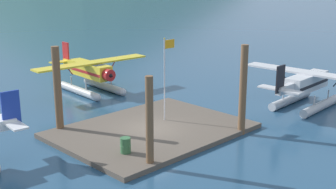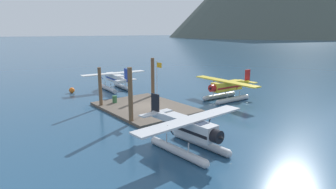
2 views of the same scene
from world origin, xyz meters
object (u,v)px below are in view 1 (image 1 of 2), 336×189
Objects in this scene: fuel_drum at (125,145)px; seaplane_yellow_bow_right at (91,74)px; flagpole at (166,69)px; seaplane_silver_stbd_aft at (307,87)px.

seaplane_yellow_bow_right is (7.04, 13.12, 0.84)m from fuel_drum.
flagpole reaches higher than seaplane_silver_stbd_aft.
fuel_drum is 14.91m from seaplane_yellow_bow_right.
seaplane_yellow_bow_right is (1.36, 10.52, -2.22)m from flagpole.
seaplane_silver_stbd_aft is at bearing -23.95° from flagpole.
seaplane_yellow_bow_right is at bearing 82.61° from flagpole.
flagpole is at bearing 24.65° from fuel_drum.
fuel_drum is 0.08× the size of seaplane_yellow_bow_right.
seaplane_yellow_bow_right is 1.00× the size of seaplane_silver_stbd_aft.
flagpole is at bearing -97.39° from seaplane_yellow_bow_right.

